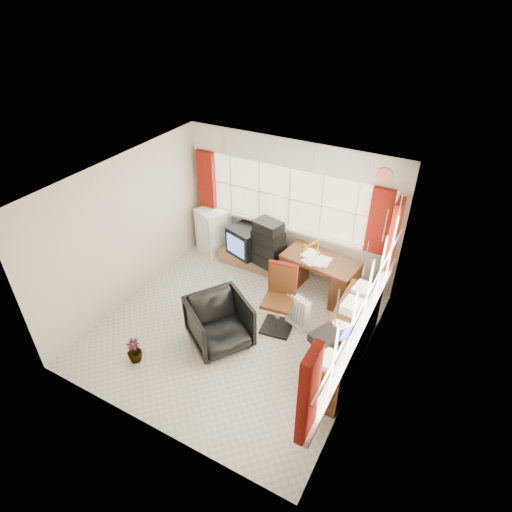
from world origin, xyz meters
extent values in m
plane|color=beige|center=(0.00, 0.00, 0.00)|extent=(4.00, 4.00, 0.00)
plane|color=beige|center=(0.00, 2.00, 1.25)|extent=(4.00, 0.00, 4.00)
plane|color=beige|center=(0.00, -2.00, 1.25)|extent=(4.00, 0.00, 4.00)
plane|color=beige|center=(-2.00, 0.00, 1.25)|extent=(0.00, 4.00, 4.00)
plane|color=beige|center=(2.00, 0.00, 1.25)|extent=(0.00, 4.00, 4.00)
plane|color=white|center=(0.00, 0.00, 2.50)|extent=(4.00, 4.00, 0.00)
plane|color=beige|center=(0.00, 1.98, 1.45)|extent=(3.60, 0.00, 3.60)
cube|color=white|center=(0.00, 1.94, 0.87)|extent=(3.70, 0.12, 0.05)
cube|color=white|center=(-1.20, 1.97, 1.45)|extent=(0.03, 0.02, 1.10)
cube|color=white|center=(-0.60, 1.97, 1.45)|extent=(0.03, 0.02, 1.10)
cube|color=white|center=(0.00, 1.97, 1.45)|extent=(0.03, 0.02, 1.10)
cube|color=white|center=(0.60, 1.97, 1.45)|extent=(0.03, 0.02, 1.10)
cube|color=white|center=(1.20, 1.97, 1.45)|extent=(0.03, 0.02, 1.10)
plane|color=beige|center=(1.98, 0.00, 1.45)|extent=(0.00, 3.60, 3.60)
cube|color=white|center=(1.94, 0.00, 0.87)|extent=(0.12, 3.70, 0.05)
cube|color=white|center=(1.97, -1.20, 1.45)|extent=(0.02, 0.03, 1.10)
cube|color=white|center=(1.97, -0.60, 1.45)|extent=(0.02, 0.03, 1.10)
cube|color=white|center=(1.97, 0.00, 1.45)|extent=(0.02, 0.03, 1.10)
cube|color=white|center=(1.97, 0.60, 1.45)|extent=(0.02, 0.03, 1.10)
cube|color=white|center=(1.97, 1.20, 1.45)|extent=(0.02, 0.03, 1.10)
cube|color=maroon|center=(-1.70, 1.90, 1.46)|extent=(0.35, 0.10, 1.15)
cube|color=maroon|center=(1.60, 1.90, 1.46)|extent=(0.35, 0.10, 1.15)
cube|color=maroon|center=(1.90, 1.60, 1.46)|extent=(0.10, 0.35, 1.15)
cube|color=maroon|center=(1.90, -1.70, 1.46)|extent=(0.10, 0.35, 1.15)
cube|color=silver|center=(0.00, 1.96, 2.25)|extent=(3.95, 0.08, 0.48)
cube|color=silver|center=(1.96, 0.00, 2.25)|extent=(0.08, 3.95, 0.48)
cube|color=#4A2311|center=(0.84, 1.48, 0.71)|extent=(1.35, 0.79, 0.06)
cube|color=#4A2311|center=(0.35, 1.54, 0.34)|extent=(0.37, 0.60, 0.68)
cube|color=#4A2311|center=(1.33, 1.41, 0.34)|extent=(0.37, 0.60, 0.68)
cube|color=white|center=(0.84, 1.48, 0.75)|extent=(0.25, 0.32, 0.02)
cube|color=white|center=(0.84, 1.48, 0.75)|extent=(0.25, 0.32, 0.02)
cube|color=white|center=(0.84, 1.48, 0.76)|extent=(0.25, 0.32, 0.02)
cube|color=white|center=(0.84, 1.48, 0.76)|extent=(0.25, 0.32, 0.02)
cylinder|color=#DDB509|center=(0.77, 1.48, 0.75)|extent=(0.09, 0.09, 0.02)
cylinder|color=#DDB509|center=(0.77, 1.48, 0.92)|extent=(0.02, 0.02, 0.35)
cone|color=#DDB509|center=(0.77, 1.48, 1.06)|extent=(0.17, 0.15, 0.14)
cube|color=black|center=(0.60, 0.35, 0.02)|extent=(0.53, 0.53, 0.04)
cylinder|color=silver|center=(0.60, 0.35, 0.27)|extent=(0.06, 0.06, 0.54)
cube|color=#4A2311|center=(0.60, 0.35, 0.54)|extent=(0.52, 0.50, 0.06)
cube|color=#4A2311|center=(0.56, 0.58, 0.83)|extent=(0.42, 0.11, 0.52)
cube|color=maroon|center=(0.56, 0.58, 0.85)|extent=(0.46, 0.13, 0.54)
imported|color=black|center=(-0.03, -0.34, 0.39)|extent=(1.18, 1.18, 0.79)
cube|color=white|center=(0.87, 0.54, 0.04)|extent=(0.43, 0.28, 0.08)
cube|color=white|center=(0.70, 0.59, 0.34)|extent=(0.06, 0.12, 0.52)
cube|color=white|center=(0.76, 0.57, 0.34)|extent=(0.06, 0.12, 0.52)
cube|color=white|center=(0.82, 0.56, 0.34)|extent=(0.06, 0.12, 0.52)
cube|color=white|center=(0.87, 0.54, 0.34)|extent=(0.06, 0.12, 0.52)
cube|color=white|center=(0.93, 0.52, 0.34)|extent=(0.06, 0.12, 0.52)
cube|color=white|center=(0.99, 0.50, 0.34)|extent=(0.06, 0.12, 0.52)
cube|color=white|center=(1.04, 0.48, 0.34)|extent=(0.06, 0.12, 0.52)
cube|color=#4A2311|center=(1.73, 0.20, 0.38)|extent=(0.50, 2.00, 0.75)
cube|color=white|center=(1.70, -0.60, 0.80)|extent=(0.24, 0.32, 0.10)
cube|color=white|center=(1.70, -0.07, 0.80)|extent=(0.24, 0.32, 0.10)
cube|color=white|center=(1.70, 0.47, 0.80)|extent=(0.24, 0.32, 0.10)
cube|color=white|center=(1.70, 1.00, 0.80)|extent=(0.24, 0.32, 0.10)
cube|color=black|center=(1.60, -0.27, 0.82)|extent=(0.45, 0.49, 0.13)
cube|color=olive|center=(-0.55, 1.72, 0.12)|extent=(1.40, 0.50, 0.25)
cube|color=black|center=(-0.72, 1.70, 0.52)|extent=(0.73, 0.70, 0.54)
cube|color=#4D7ADB|center=(-0.81, 1.43, 0.52)|extent=(0.44, 0.16, 0.37)
cube|color=black|center=(-0.21, 1.58, 0.37)|extent=(0.72, 0.55, 0.24)
cube|color=black|center=(-0.21, 1.58, 0.60)|extent=(0.66, 0.51, 0.23)
cube|color=black|center=(-0.21, 1.58, 0.82)|extent=(0.61, 0.48, 0.21)
cube|color=black|center=(-0.21, 1.58, 1.03)|extent=(0.55, 0.45, 0.20)
cube|color=white|center=(-1.54, 1.80, 0.46)|extent=(0.70, 0.70, 0.91)
cube|color=silver|center=(-1.41, 1.46, 0.59)|extent=(0.03, 0.03, 0.48)
imported|color=white|center=(-0.23, 1.74, 0.16)|extent=(0.13, 0.13, 0.33)
imported|color=#97E1D2|center=(-0.70, 1.00, 0.10)|extent=(0.12, 0.12, 0.19)
imported|color=black|center=(-0.93, -1.25, 0.20)|extent=(0.23, 0.23, 0.39)
camera|label=1|loc=(2.71, -4.23, 4.82)|focal=30.00mm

